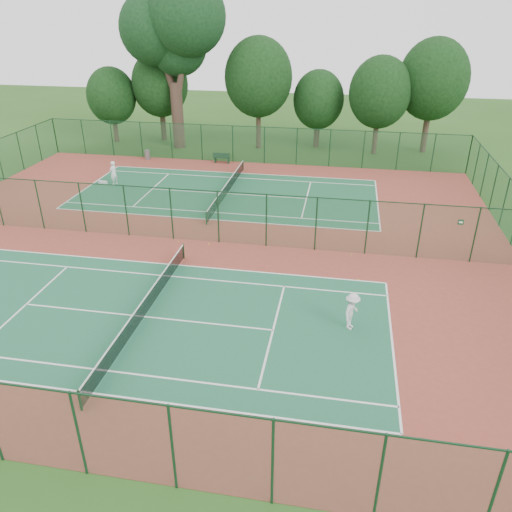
# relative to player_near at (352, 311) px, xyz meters

# --- Properties ---
(ground) EXTENTS (120.00, 120.00, 0.00)m
(ground) POSITION_rel_player_near_xyz_m (-9.99, 8.18, -0.95)
(ground) COLOR #264F18
(ground) RESTS_ON ground
(red_pad) EXTENTS (40.00, 36.00, 0.01)m
(red_pad) POSITION_rel_player_near_xyz_m (-9.99, 8.18, -0.95)
(red_pad) COLOR brown
(red_pad) RESTS_ON ground
(court_near) EXTENTS (23.77, 10.97, 0.01)m
(court_near) POSITION_rel_player_near_xyz_m (-9.99, -0.82, -0.94)
(court_near) COLOR #1D5E3F
(court_near) RESTS_ON red_pad
(court_far) EXTENTS (23.77, 10.97, 0.01)m
(court_far) POSITION_rel_player_near_xyz_m (-9.99, 17.18, -0.94)
(court_far) COLOR #1C5936
(court_far) RESTS_ON red_pad
(fence_north) EXTENTS (40.00, 0.09, 3.50)m
(fence_north) POSITION_rel_player_near_xyz_m (-9.99, 26.18, 0.81)
(fence_north) COLOR #174728
(fence_north) RESTS_ON ground
(fence_south) EXTENTS (40.00, 0.09, 3.50)m
(fence_south) POSITION_rel_player_near_xyz_m (-9.99, -9.82, 0.81)
(fence_south) COLOR #17472B
(fence_south) RESTS_ON ground
(fence_divider) EXTENTS (40.00, 0.09, 3.50)m
(fence_divider) POSITION_rel_player_near_xyz_m (-9.99, 8.18, 0.81)
(fence_divider) COLOR #1B522C
(fence_divider) RESTS_ON ground
(tennis_net_near) EXTENTS (0.10, 12.90, 0.97)m
(tennis_net_near) POSITION_rel_player_near_xyz_m (-9.99, -0.82, -0.41)
(tennis_net_near) COLOR #133419
(tennis_net_near) RESTS_ON ground
(tennis_net_far) EXTENTS (0.10, 12.90, 0.97)m
(tennis_net_far) POSITION_rel_player_near_xyz_m (-9.99, 17.18, -0.41)
(tennis_net_far) COLOR #153C24
(tennis_net_far) RESTS_ON ground
(player_near) EXTENTS (1.08, 1.38, 1.87)m
(player_near) POSITION_rel_player_near_xyz_m (0.00, 0.00, 0.00)
(player_near) COLOR silver
(player_near) RESTS_ON court_near
(player_far) EXTENTS (0.69, 0.85, 2.01)m
(player_far) POSITION_rel_player_near_xyz_m (-19.93, 17.70, 0.07)
(player_far) COLOR white
(player_far) RESTS_ON court_far
(trash_bin) EXTENTS (0.67, 0.67, 0.91)m
(trash_bin) POSITION_rel_player_near_xyz_m (-19.98, 25.46, -0.49)
(trash_bin) COLOR slate
(trash_bin) RESTS_ON red_pad
(bench) EXTENTS (1.66, 0.53, 1.02)m
(bench) POSITION_rel_player_near_xyz_m (-12.49, 25.49, -0.42)
(bench) COLOR #12351E
(bench) RESTS_ON red_pad
(kit_bag) EXTENTS (0.74, 0.35, 0.27)m
(kit_bag) POSITION_rel_player_near_xyz_m (-20.97, 17.64, -0.81)
(kit_bag) COLOR silver
(kit_bag) RESTS_ON red_pad
(stray_ball_a) EXTENTS (0.07, 0.07, 0.07)m
(stray_ball_a) POSITION_rel_player_near_xyz_m (-9.01, 7.73, -0.91)
(stray_ball_a) COLOR #CBE635
(stray_ball_a) RESTS_ON red_pad
(stray_ball_b) EXTENTS (0.07, 0.07, 0.07)m
(stray_ball_b) POSITION_rel_player_near_xyz_m (-0.03, 7.81, -0.91)
(stray_ball_b) COLOR #D1E334
(stray_ball_b) RESTS_ON red_pad
(stray_ball_c) EXTENTS (0.06, 0.06, 0.06)m
(stray_ball_c) POSITION_rel_player_near_xyz_m (-11.06, 7.74, -0.91)
(stray_ball_c) COLOR #CFD130
(stray_ball_c) RESTS_ON red_pad
(big_tree) EXTENTS (10.68, 7.82, 16.41)m
(big_tree) POSITION_rel_player_near_xyz_m (-18.21, 30.71, 10.67)
(big_tree) COLOR #3E2A21
(big_tree) RESTS_ON ground
(evergreen_row) EXTENTS (39.00, 5.00, 12.00)m
(evergreen_row) POSITION_rel_player_near_xyz_m (-9.49, 32.43, -0.95)
(evergreen_row) COLOR black
(evergreen_row) RESTS_ON ground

